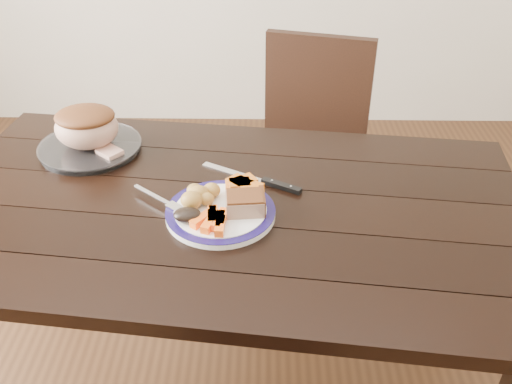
{
  "coord_description": "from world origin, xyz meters",
  "views": [
    {
      "loc": [
        0.1,
        -1.25,
        1.63
      ],
      "look_at": [
        0.08,
        -0.02,
        0.8
      ],
      "focal_mm": 40.0,
      "sensor_mm": 36.0,
      "label": 1
    }
  ],
  "objects_px": {
    "serving_platter": "(91,148)",
    "roast_joint": "(87,128)",
    "dining_table": "(227,230)",
    "chair_far": "(310,144)",
    "pork_slice": "(245,204)",
    "dinner_plate": "(221,213)",
    "fork": "(161,200)",
    "carving_knife": "(269,182)"
  },
  "relations": [
    {
      "from": "dinner_plate",
      "to": "fork",
      "type": "relative_size",
      "value": 1.91
    },
    {
      "from": "dining_table",
      "to": "serving_platter",
      "type": "height_order",
      "value": "serving_platter"
    },
    {
      "from": "roast_joint",
      "to": "carving_knife",
      "type": "xyz_separation_m",
      "value": [
        0.55,
        -0.18,
        -0.07
      ]
    },
    {
      "from": "carving_knife",
      "to": "chair_far",
      "type": "bearing_deg",
      "value": 104.3
    },
    {
      "from": "serving_platter",
      "to": "carving_knife",
      "type": "distance_m",
      "value": 0.58
    },
    {
      "from": "serving_platter",
      "to": "roast_joint",
      "type": "relative_size",
      "value": 1.6
    },
    {
      "from": "pork_slice",
      "to": "dining_table",
      "type": "bearing_deg",
      "value": 130.09
    },
    {
      "from": "pork_slice",
      "to": "fork",
      "type": "distance_m",
      "value": 0.23
    },
    {
      "from": "dining_table",
      "to": "chair_far",
      "type": "relative_size",
      "value": 1.82
    },
    {
      "from": "dining_table",
      "to": "serving_platter",
      "type": "bearing_deg",
      "value": 147.62
    },
    {
      "from": "dinner_plate",
      "to": "pork_slice",
      "type": "bearing_deg",
      "value": -4.76
    },
    {
      "from": "dining_table",
      "to": "roast_joint",
      "type": "height_order",
      "value": "roast_joint"
    },
    {
      "from": "pork_slice",
      "to": "roast_joint",
      "type": "distance_m",
      "value": 0.6
    },
    {
      "from": "pork_slice",
      "to": "carving_knife",
      "type": "bearing_deg",
      "value": 68.33
    },
    {
      "from": "serving_platter",
      "to": "carving_knife",
      "type": "relative_size",
      "value": 1.05
    },
    {
      "from": "roast_joint",
      "to": "fork",
      "type": "bearing_deg",
      "value": -47.77
    },
    {
      "from": "chair_far",
      "to": "pork_slice",
      "type": "distance_m",
      "value": 0.87
    },
    {
      "from": "roast_joint",
      "to": "carving_knife",
      "type": "bearing_deg",
      "value": -18.25
    },
    {
      "from": "dining_table",
      "to": "pork_slice",
      "type": "height_order",
      "value": "pork_slice"
    },
    {
      "from": "dinner_plate",
      "to": "serving_platter",
      "type": "xyz_separation_m",
      "value": [
        -0.43,
        0.33,
        0.0
      ]
    },
    {
      "from": "roast_joint",
      "to": "serving_platter",
      "type": "bearing_deg",
      "value": 0.0
    },
    {
      "from": "fork",
      "to": "roast_joint",
      "type": "height_order",
      "value": "roast_joint"
    },
    {
      "from": "roast_joint",
      "to": "carving_knife",
      "type": "distance_m",
      "value": 0.59
    },
    {
      "from": "chair_far",
      "to": "carving_knife",
      "type": "distance_m",
      "value": 0.7
    },
    {
      "from": "dinner_plate",
      "to": "carving_knife",
      "type": "height_order",
      "value": "dinner_plate"
    },
    {
      "from": "serving_platter",
      "to": "pork_slice",
      "type": "distance_m",
      "value": 0.6
    },
    {
      "from": "dinner_plate",
      "to": "roast_joint",
      "type": "xyz_separation_m",
      "value": [
        -0.43,
        0.33,
        0.07
      ]
    },
    {
      "from": "chair_far",
      "to": "carving_knife",
      "type": "bearing_deg",
      "value": 89.75
    },
    {
      "from": "dinner_plate",
      "to": "roast_joint",
      "type": "height_order",
      "value": "roast_joint"
    },
    {
      "from": "chair_far",
      "to": "dinner_plate",
      "type": "relative_size",
      "value": 3.25
    },
    {
      "from": "dining_table",
      "to": "chair_far",
      "type": "xyz_separation_m",
      "value": [
        0.28,
        0.74,
        -0.13
      ]
    },
    {
      "from": "fork",
      "to": "pork_slice",
      "type": "bearing_deg",
      "value": 27.03
    },
    {
      "from": "chair_far",
      "to": "roast_joint",
      "type": "bearing_deg",
      "value": 46.87
    },
    {
      "from": "pork_slice",
      "to": "dinner_plate",
      "type": "bearing_deg",
      "value": 175.24
    },
    {
      "from": "dining_table",
      "to": "dinner_plate",
      "type": "relative_size",
      "value": 5.92
    },
    {
      "from": "chair_far",
      "to": "fork",
      "type": "relative_size",
      "value": 6.22
    },
    {
      "from": "serving_platter",
      "to": "roast_joint",
      "type": "height_order",
      "value": "roast_joint"
    },
    {
      "from": "dinner_plate",
      "to": "chair_far",
      "type": "bearing_deg",
      "value": 69.65
    },
    {
      "from": "dining_table",
      "to": "chair_far",
      "type": "distance_m",
      "value": 0.8
    },
    {
      "from": "chair_far",
      "to": "serving_platter",
      "type": "relative_size",
      "value": 3.05
    },
    {
      "from": "chair_far",
      "to": "dinner_plate",
      "type": "xyz_separation_m",
      "value": [
        -0.29,
        -0.79,
        0.23
      ]
    },
    {
      "from": "pork_slice",
      "to": "carving_knife",
      "type": "xyz_separation_m",
      "value": [
        0.06,
        0.16,
        -0.04
      ]
    }
  ]
}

